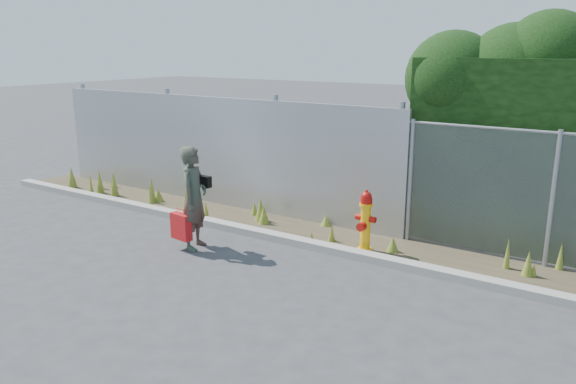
{
  "coord_description": "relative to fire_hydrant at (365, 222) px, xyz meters",
  "views": [
    {
      "loc": [
        4.27,
        -5.59,
        3.18
      ],
      "look_at": [
        -0.3,
        1.4,
        1.0
      ],
      "focal_mm": 35.0,
      "sensor_mm": 36.0,
      "label": 1
    }
  ],
  "objects": [
    {
      "name": "red_tote_bag",
      "position": [
        -2.47,
        -1.54,
        -0.09
      ],
      "size": [
        0.38,
        0.14,
        0.5
      ],
      "rotation": [
        0.0,
        0.0,
        -0.14
      ],
      "color": "red"
    },
    {
      "name": "ground",
      "position": [
        -0.68,
        -2.12,
        -0.49
      ],
      "size": [
        80.0,
        80.0,
        0.0
      ],
      "primitive_type": "plane",
      "color": "#373639",
      "rests_on": "ground"
    },
    {
      "name": "curb",
      "position": [
        -0.68,
        -0.32,
        -0.43
      ],
      "size": [
        16.0,
        0.22,
        0.12
      ],
      "primitive_type": "cube",
      "color": "gray",
      "rests_on": "ground"
    },
    {
      "name": "weed_strip",
      "position": [
        -1.44,
        0.28,
        -0.37
      ],
      "size": [
        16.0,
        1.27,
        0.55
      ],
      "color": "#403525",
      "rests_on": "ground"
    },
    {
      "name": "woman",
      "position": [
        -2.37,
        -1.33,
        0.34
      ],
      "size": [
        0.56,
        0.7,
        1.67
      ],
      "primitive_type": "imported",
      "rotation": [
        0.0,
        0.0,
        1.86
      ],
      "color": "#0F6245",
      "rests_on": "ground"
    },
    {
      "name": "corrugated_fence",
      "position": [
        -3.93,
        0.88,
        0.61
      ],
      "size": [
        8.5,
        0.21,
        2.3
      ],
      "color": "#A9ABB0",
      "rests_on": "ground"
    },
    {
      "name": "fire_hydrant",
      "position": [
        0.0,
        0.0,
        0.0
      ],
      "size": [
        0.34,
        0.3,
        1.01
      ],
      "rotation": [
        0.0,
        0.0,
        -0.07
      ],
      "color": "#FFB50D",
      "rests_on": "ground"
    },
    {
      "name": "black_shoulder_bag",
      "position": [
        -2.34,
        -1.12,
        0.58
      ],
      "size": [
        0.24,
        0.1,
        0.18
      ],
      "rotation": [
        0.0,
        0.0,
        -0.05
      ],
      "color": "black"
    }
  ]
}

